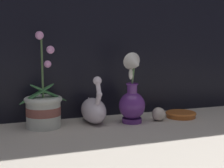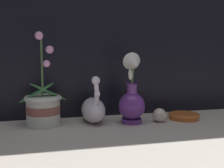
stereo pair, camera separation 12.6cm
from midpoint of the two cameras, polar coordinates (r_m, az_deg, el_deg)
ground_plane at (r=1.19m, az=5.46°, el=-8.22°), size 2.80×2.80×0.00m
orchid_potted_plant at (r=1.24m, az=-9.65°, el=-4.10°), size 0.19×0.15×0.37m
swan_figurine at (r=1.27m, az=-0.62°, el=-4.56°), size 0.09×0.19×0.20m
blue_vase at (r=1.26m, az=6.60°, el=-2.58°), size 0.11×0.12×0.29m
glass_sphere at (r=1.31m, az=11.46°, el=-5.62°), size 0.06×0.06×0.06m
amber_dish at (r=1.39m, az=15.60°, el=-5.64°), size 0.13×0.13×0.02m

